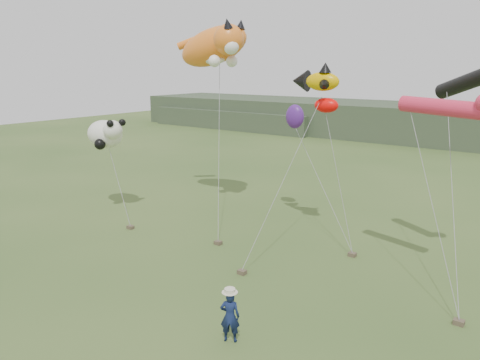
% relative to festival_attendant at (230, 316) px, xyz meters
% --- Properties ---
extents(ground, '(120.00, 120.00, 0.00)m').
position_rel_festival_attendant_xyz_m(ground, '(-1.58, 1.15, -0.83)').
color(ground, '#385123').
rests_on(ground, ground).
extents(headland, '(90.00, 13.00, 4.00)m').
position_rel_festival_attendant_xyz_m(headland, '(-4.69, 45.83, 1.09)').
color(headland, '#2D3D28').
rests_on(headland, ground).
extents(festival_attendant, '(0.72, 0.64, 1.67)m').
position_rel_festival_attendant_xyz_m(festival_attendant, '(0.00, 0.00, 0.00)').
color(festival_attendant, '#111C42').
rests_on(festival_attendant, ground).
extents(sandbag_anchors, '(16.34, 4.70, 0.17)m').
position_rel_festival_attendant_xyz_m(sandbag_anchors, '(-2.53, 5.79, -0.75)').
color(sandbag_anchors, brown).
rests_on(sandbag_anchors, ground).
extents(cat_kite, '(5.81, 3.10, 3.10)m').
position_rel_festival_attendant_xyz_m(cat_kite, '(-9.13, 10.65, 8.57)').
color(cat_kite, orange).
rests_on(cat_kite, ground).
extents(fish_kite, '(2.65, 1.78, 1.37)m').
position_rel_festival_attendant_xyz_m(fish_kite, '(-2.53, 9.74, 6.80)').
color(fish_kite, '#DBA700').
rests_on(fish_kite, ground).
extents(tube_kites, '(4.01, 4.16, 2.09)m').
position_rel_festival_attendant_xyz_m(tube_kites, '(4.17, 8.99, 6.51)').
color(tube_kites, black).
rests_on(tube_kites, ground).
extents(panda_kite, '(2.79, 1.81, 1.74)m').
position_rel_festival_attendant_xyz_m(panda_kite, '(-13.78, 6.40, 3.76)').
color(panda_kite, white).
rests_on(panda_kite, ground).
extents(misc_kites, '(4.01, 2.87, 1.86)m').
position_rel_festival_attendant_xyz_m(misc_kites, '(-3.66, 11.06, 5.15)').
color(misc_kites, '#FE0806').
rests_on(misc_kites, ground).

